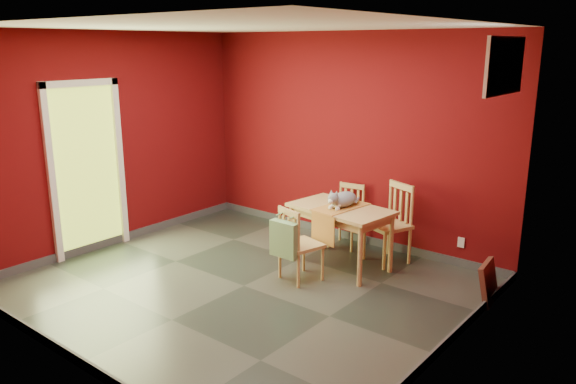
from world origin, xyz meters
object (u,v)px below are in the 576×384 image
Objects in this scene: dining_table at (341,215)px; chair_near at (298,243)px; cat at (344,197)px; picture_frame at (488,283)px; chair_far_right at (391,222)px; chair_far_left at (347,215)px; tote_bag at (284,239)px.

chair_near reaches higher than dining_table.
chair_near is at bearing -108.66° from cat.
dining_table reaches higher than picture_frame.
chair_far_right reaches higher than picture_frame.
chair_far_left is 1.68× the size of cat.
cat is at bearing -176.51° from picture_frame.
cat reaches higher than chair_far_left.
dining_table is 1.76m from picture_frame.
cat is (-0.36, -0.48, 0.35)m from chair_far_right.
cat is at bearing -127.34° from chair_far_right.
chair_far_left is 0.83m from cat.
chair_near is 1.76× the size of cat.
chair_far_left is at bearing 111.77° from cat.
chair_far_right is 2.07× the size of tote_bag.
dining_table is at bearing -107.44° from cat.
dining_table is 0.21m from cat.
dining_table is 0.65m from chair_far_right.
chair_far_right is at bearing 54.32° from dining_table.
picture_frame is at bearing -14.27° from chair_far_left.
chair_far_right is at bearing 164.33° from picture_frame.
chair_far_right is (0.70, -0.14, 0.08)m from chair_far_left.
dining_table is 0.85m from tote_bag.
chair_near is at bearing -81.25° from chair_far_left.
cat is (0.14, 0.66, 0.41)m from chair_near.
chair_far_right is at bearing 45.86° from cat.
picture_frame is at bearing 4.83° from dining_table.
chair_near is at bearing 81.00° from tote_bag.
dining_table is 2.67× the size of tote_bag.
cat is at bearing 78.13° from chair_near.
picture_frame is (1.86, 0.97, -0.32)m from tote_bag.
picture_frame is (2.03, -0.52, -0.20)m from chair_far_left.
chair_near is at bearing -113.79° from chair_far_right.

